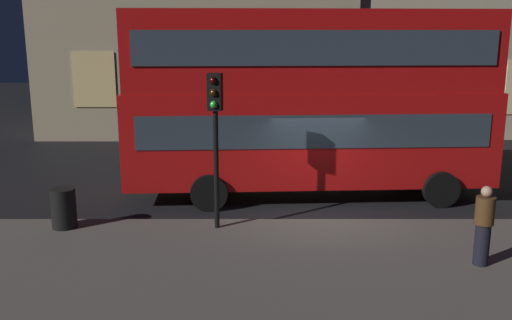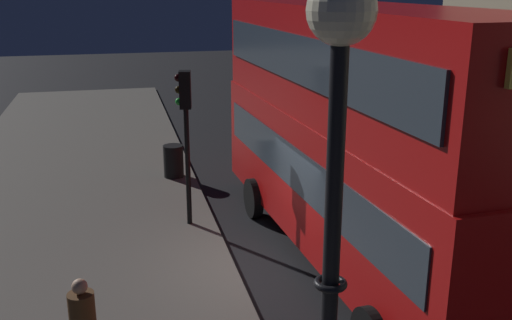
{
  "view_description": "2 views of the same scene",
  "coord_description": "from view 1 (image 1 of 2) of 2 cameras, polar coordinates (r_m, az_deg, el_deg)",
  "views": [
    {
      "loc": [
        -1.64,
        -14.0,
        4.69
      ],
      "look_at": [
        -1.68,
        1.01,
        1.28
      ],
      "focal_mm": 39.42,
      "sensor_mm": 36.0,
      "label": 1
    },
    {
      "loc": [
        10.56,
        -2.75,
        5.7
      ],
      "look_at": [
        -1.97,
        0.3,
        1.78
      ],
      "focal_mm": 41.24,
      "sensor_mm": 36.0,
      "label": 2
    }
  ],
  "objects": [
    {
      "name": "litter_bin",
      "position": [
        14.21,
        -18.77,
        -4.63
      ],
      "size": [
        0.59,
        0.59,
        0.96
      ],
      "primitive_type": "cylinder",
      "color": "black",
      "rests_on": "sidewalk_slab"
    },
    {
      "name": "traffic_light_near_kerb",
      "position": [
        12.96,
        -3.98,
        4.26
      ],
      "size": [
        0.36,
        0.39,
        3.68
      ],
      "rotation": [
        0.0,
        0.0,
        -0.18
      ],
      "color": "black",
      "rests_on": "sidewalk_slab"
    },
    {
      "name": "ground_plane",
      "position": [
        14.86,
        6.53,
        -5.69
      ],
      "size": [
        80.0,
        80.0,
        0.0
      ],
      "primitive_type": "plane",
      "color": "black"
    },
    {
      "name": "pedestrian",
      "position": [
        12.11,
        22.26,
        -6.16
      ],
      "size": [
        0.38,
        0.38,
        1.64
      ],
      "rotation": [
        0.0,
        0.0,
        4.0
      ],
      "color": "black",
      "rests_on": "sidewalk_slab"
    },
    {
      "name": "double_decker_bus",
      "position": [
        16.07,
        5.59,
        6.52
      ],
      "size": [
        10.55,
        3.22,
        5.29
      ],
      "rotation": [
        0.0,
        0.0,
        0.05
      ],
      "color": "#B20F0F",
      "rests_on": "ground"
    },
    {
      "name": "sidewalk_slab",
      "position": [
        11.04,
        8.9,
        -12.18
      ],
      "size": [
        44.0,
        7.07,
        0.12
      ],
      "primitive_type": "cube",
      "color": "#5B564F",
      "rests_on": "ground"
    }
  ]
}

